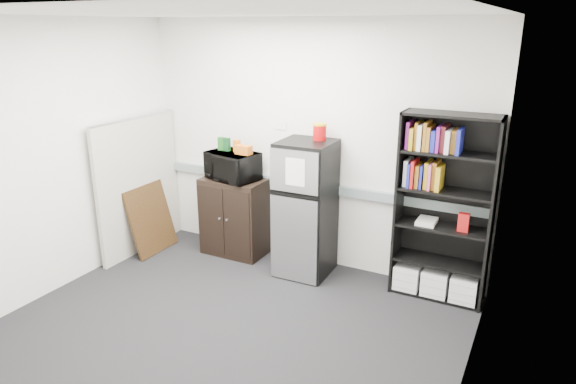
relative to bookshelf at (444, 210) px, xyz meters
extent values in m
plane|color=black|center=(-1.53, -1.57, -0.91)|extent=(4.00, 4.00, 0.00)
cube|color=white|center=(-1.53, 0.18, 0.44)|extent=(4.00, 0.02, 2.70)
cube|color=white|center=(0.47, -1.57, 0.44)|extent=(0.02, 3.50, 2.70)
cube|color=white|center=(-3.53, -1.57, 0.44)|extent=(0.02, 3.50, 2.70)
cube|color=white|center=(-1.53, -1.57, 1.79)|extent=(4.00, 3.50, 0.02)
cube|color=gray|center=(-1.53, 0.15, -0.01)|extent=(3.92, 0.05, 0.10)
cube|color=white|center=(-1.88, 0.18, 0.64)|extent=(0.14, 0.00, 0.10)
cube|color=black|center=(-0.44, -0.01, 0.01)|extent=(0.02, 0.34, 1.85)
cube|color=black|center=(0.44, -0.01, 0.01)|extent=(0.02, 0.34, 1.85)
cube|color=black|center=(0.00, 0.16, 0.01)|extent=(0.90, 0.02, 1.85)
cube|color=black|center=(0.00, -0.01, 0.92)|extent=(0.90, 0.34, 0.02)
cube|color=black|center=(0.00, -0.01, -0.89)|extent=(0.85, 0.32, 0.03)
cube|color=black|center=(0.00, -0.01, -0.54)|extent=(0.85, 0.32, 0.03)
cube|color=black|center=(0.00, -0.01, -0.17)|extent=(0.85, 0.32, 0.02)
cube|color=black|center=(0.00, -0.01, 0.20)|extent=(0.85, 0.32, 0.02)
cube|color=black|center=(0.00, -0.01, 0.57)|extent=(0.85, 0.32, 0.02)
cube|color=silver|center=(-0.28, -0.02, -0.76)|extent=(0.25, 0.30, 0.25)
cube|color=silver|center=(0.00, -0.02, -0.76)|extent=(0.25, 0.30, 0.25)
cube|color=silver|center=(0.28, -0.02, -0.76)|extent=(0.25, 0.30, 0.25)
cube|color=#ADA999|center=(-3.43, -0.49, -0.11)|extent=(0.05, 1.30, 1.60)
cube|color=#B2B2B7|center=(-3.43, -0.49, 0.70)|extent=(0.06, 1.30, 0.02)
cube|color=black|center=(-2.37, -0.06, -0.45)|extent=(0.74, 0.46, 0.92)
cube|color=black|center=(-2.54, -0.30, -0.45)|extent=(0.34, 0.01, 0.81)
cube|color=black|center=(-2.19, -0.30, -0.45)|extent=(0.34, 0.01, 0.81)
cylinder|color=#B2B2B7|center=(-2.42, -0.31, -0.41)|extent=(0.02, 0.02, 0.02)
cylinder|color=#B2B2B7|center=(-2.32, -0.31, -0.41)|extent=(0.02, 0.02, 0.02)
imported|color=black|center=(-2.37, -0.08, 0.17)|extent=(0.64, 0.50, 0.32)
cube|color=#175019|center=(-2.54, -0.05, 0.40)|extent=(0.08, 0.07, 0.15)
cube|color=#0C3816|center=(-2.46, -0.05, 0.40)|extent=(0.07, 0.05, 0.15)
cube|color=#C86312|center=(-2.32, -0.05, 0.40)|extent=(0.08, 0.06, 0.14)
cube|color=#CC6114|center=(-2.20, -0.10, 0.38)|extent=(0.19, 0.11, 0.10)
cube|color=black|center=(-1.41, -0.14, -0.19)|extent=(0.57, 0.57, 1.46)
cube|color=#B2B3B7|center=(-1.41, -0.42, 0.31)|extent=(0.53, 0.03, 0.44)
cube|color=#B2B3B7|center=(-1.41, -0.42, -0.43)|extent=(0.53, 0.03, 0.93)
cube|color=black|center=(-1.41, -0.44, 0.06)|extent=(0.53, 0.02, 0.03)
cube|color=white|center=(-1.39, -0.44, 0.31)|extent=(0.21, 0.01, 0.28)
cube|color=black|center=(-1.41, -0.14, 0.55)|extent=(0.57, 0.57, 0.02)
cylinder|color=#B1080A|center=(-1.32, -0.02, 0.65)|extent=(0.14, 0.14, 0.17)
cylinder|color=gold|center=(-1.32, -0.02, 0.74)|extent=(0.14, 0.14, 0.02)
cube|color=black|center=(-3.30, -0.48, -0.50)|extent=(0.25, 0.64, 0.80)
cube|color=beige|center=(-3.28, -0.48, -0.50)|extent=(0.19, 0.54, 0.68)
camera|label=1|loc=(0.80, -4.82, 1.70)|focal=32.00mm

